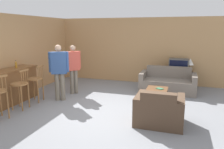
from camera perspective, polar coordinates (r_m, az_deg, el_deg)
The scene contains 16 objects.
ground_plane at distance 5.73m, azimuth -2.00°, elevation -10.20°, with size 24.00×24.00×0.00m, color gray.
wall_back at distance 8.96m, azimuth 6.15°, elevation 6.26°, with size 9.40×0.08×2.60m.
wall_left at distance 8.15m, azimuth -20.39°, elevation 5.08°, with size 0.08×8.74×2.60m.
bar_counter at distance 6.77m, azimuth -26.84°, elevation -3.46°, with size 0.55×2.52×1.01m.
bar_chair_mid at distance 6.38m, azimuth -22.92°, elevation -3.01°, with size 0.47×0.47×1.09m.
bar_chair_far at distance 6.89m, azimuth -19.29°, elevation -1.70°, with size 0.49×0.49×1.09m.
couch_far at distance 7.82m, azimuth 14.32°, elevation -2.21°, with size 1.86×0.93×0.85m.
armchair_near at distance 5.15m, azimuth 12.23°, elevation -9.34°, with size 1.08×0.89×0.83m.
coffee_table at distance 6.51m, azimuth 11.53°, elevation -4.45°, with size 0.61×0.95×0.41m.
tv_unit at distance 8.56m, azimuth 16.77°, elevation -1.27°, with size 1.10×0.48×0.58m.
tv at distance 8.46m, azimuth 16.98°, elevation 2.29°, with size 0.69×0.44×0.50m.
bottle at distance 7.08m, azimuth -23.78°, elevation 2.43°, with size 0.06×0.06×0.23m.
book_on_table at distance 6.60m, azimuth 12.36°, elevation -3.61°, with size 0.24×0.22×0.02m.
table_lamp at distance 8.45m, azimuth 19.76°, elevation 3.05°, with size 0.26×0.26×0.52m.
person_by_window at distance 7.38m, azimuth -10.05°, elevation 2.07°, with size 0.39×0.41×1.63m.
person_by_counter at distance 6.73m, azimuth -13.65°, elevation 1.27°, with size 0.55×0.36×1.70m.
Camera 1 is at (1.82, -4.99, 2.13)m, focal length 35.00 mm.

